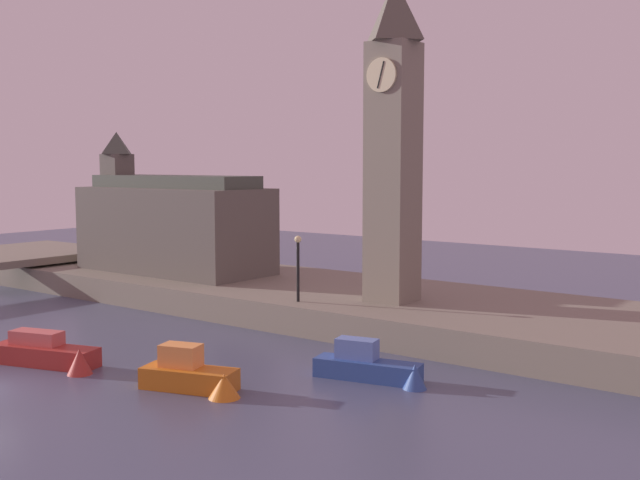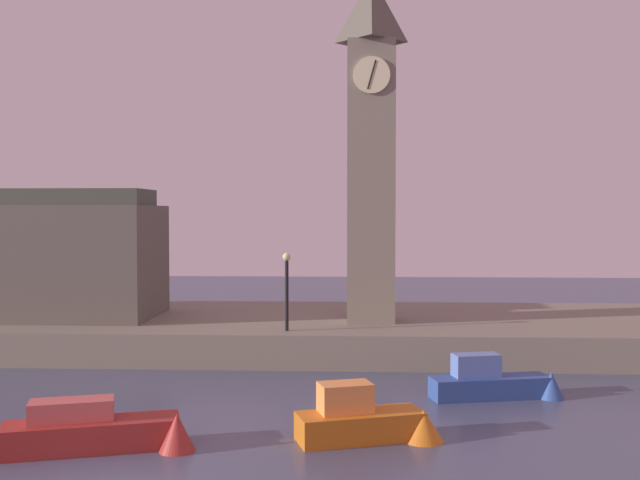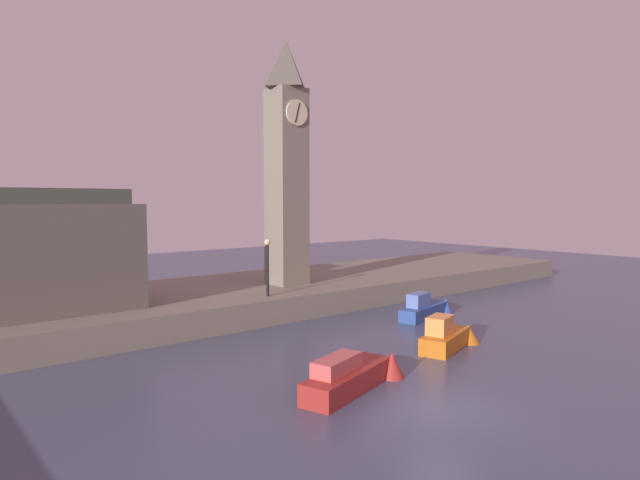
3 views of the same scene
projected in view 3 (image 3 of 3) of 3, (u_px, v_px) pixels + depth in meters
name	position (u px, v px, depth m)	size (l,w,h in m)	color
ground_plane	(441.00, 410.00, 18.52)	(120.00, 120.00, 0.00)	#474C66
far_embankment	(183.00, 304.00, 33.84)	(70.00, 12.00, 1.50)	slate
clock_tower	(287.00, 160.00, 36.40)	(2.44, 2.48, 16.33)	slate
streetlamp	(268.00, 260.00, 32.08)	(0.36, 0.36, 3.42)	black
boat_tour_blue	(427.00, 309.00, 33.34)	(5.01, 2.05, 1.70)	#2D4C93
boat_patrol_orange	(449.00, 336.00, 26.31)	(4.55, 2.40, 1.69)	orange
boat_dinghy_red	(356.00, 375.00, 20.64)	(5.64, 2.67, 1.56)	maroon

